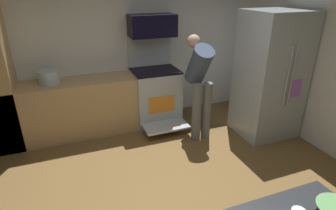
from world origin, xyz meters
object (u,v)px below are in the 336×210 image
(person_cook, at_px, (200,81))
(stock_pot, at_px, (49,77))
(refrigerator, at_px, (270,76))
(oven_range, at_px, (155,94))
(microwave, at_px, (152,26))

(person_cook, distance_m, stock_pot, 2.23)
(person_cook, relative_size, stock_pot, 5.35)
(refrigerator, bearing_deg, stock_pot, 162.29)
(oven_range, height_order, stock_pot, oven_range)
(microwave, distance_m, stock_pot, 1.77)
(oven_range, xyz_separation_m, person_cook, (0.47, -0.72, 0.42))
(refrigerator, relative_size, person_cook, 1.23)
(microwave, height_order, stock_pot, microwave)
(oven_range, distance_m, microwave, 1.15)
(oven_range, bearing_deg, stock_pot, 179.46)
(oven_range, bearing_deg, microwave, 90.00)
(microwave, bearing_deg, stock_pot, -177.21)
(refrigerator, height_order, person_cook, refrigerator)
(microwave, xyz_separation_m, refrigerator, (1.53, -1.09, -0.68))
(person_cook, bearing_deg, oven_range, 122.97)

